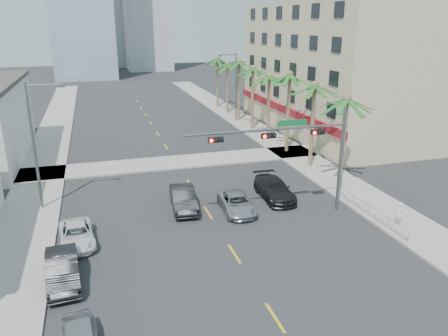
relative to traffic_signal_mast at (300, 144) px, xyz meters
name	(u,v)px	position (x,y,z in m)	size (l,w,h in m)	color
ground	(259,293)	(-5.78, -7.95, -5.06)	(260.00, 260.00, 0.00)	#262628
sidewalk_right	(300,158)	(6.22, 12.05, -4.99)	(4.00, 120.00, 0.15)	gray
sidewalk_left	(39,182)	(-17.78, 12.05, -4.99)	(4.00, 120.00, 0.15)	gray
sidewalk_cross	(176,162)	(-5.78, 14.05, -4.99)	(80.00, 4.00, 0.15)	gray
building_right	(342,68)	(16.21, 22.05, 2.43)	(15.25, 28.00, 15.00)	tan
traffic_signal_mast	(300,144)	(0.00, 0.00, 0.00)	(11.12, 0.54, 7.20)	slate
palm_tree_0	(347,100)	(5.82, 4.05, 2.02)	(4.80, 4.80, 7.80)	brown
palm_tree_1	(315,86)	(5.82, 9.25, 2.37)	(4.80, 4.80, 8.16)	brown
palm_tree_2	(290,76)	(5.82, 14.45, 2.72)	(4.80, 4.80, 8.52)	brown
palm_tree_3	(269,77)	(5.82, 19.65, 2.02)	(4.80, 4.80, 7.80)	brown
palm_tree_4	(253,69)	(5.82, 24.85, 2.37)	(4.80, 4.80, 8.16)	brown
palm_tree_5	(239,63)	(5.82, 30.05, 2.72)	(4.80, 4.80, 8.52)	brown
palm_tree_6	(228,64)	(5.82, 35.25, 2.02)	(4.80, 4.80, 7.80)	brown
palm_tree_7	(218,59)	(5.82, 40.45, 2.37)	(4.80, 4.80, 8.16)	brown
streetlight_left	(36,141)	(-16.78, 6.05, 0.00)	(2.55, 0.25, 9.00)	slate
streetlight_right	(235,84)	(5.21, 30.05, 0.00)	(2.55, 0.25, 9.00)	slate
guardrail	(369,209)	(4.52, -1.95, -4.39)	(0.08, 8.08, 1.00)	silver
car_parked_mid	(62,270)	(-15.08, -4.22, -4.32)	(1.57, 4.52, 1.49)	black
car_parked_far	(77,235)	(-14.49, -0.09, -4.47)	(1.98, 4.29, 1.19)	white
car_lane_left	(183,199)	(-7.28, 3.25, -4.28)	(1.65, 4.72, 1.55)	black
car_lane_center	(237,203)	(-3.78, 1.71, -4.44)	(2.07, 4.50, 1.25)	#B0B0B5
car_lane_right	(274,189)	(-0.28, 3.24, -4.32)	(2.07, 5.10, 1.48)	black
pedestrian	(399,214)	(5.52, -3.67, -4.12)	(0.58, 0.38, 1.59)	white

